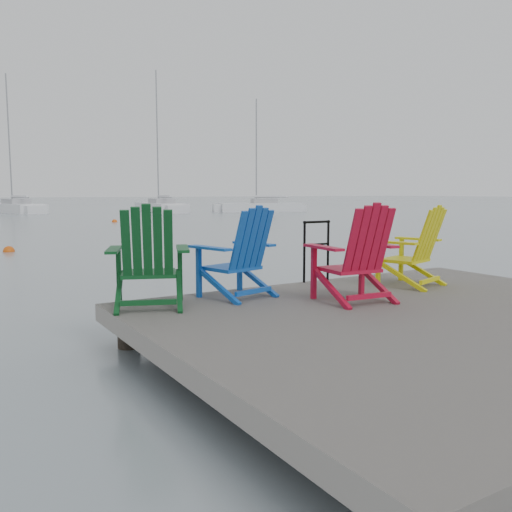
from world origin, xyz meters
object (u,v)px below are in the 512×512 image
sailboat_near (15,208)px  sailboat_mid (160,208)px  chair_yellow (414,247)px  buoy_d (169,217)px  buoy_a (9,252)px  chair_blue (239,253)px  chair_red (357,254)px  handrail (316,245)px  sailboat_far (261,208)px  buoy_c (115,222)px  chair_green (148,257)px

sailboat_near → sailboat_mid: sailboat_mid is taller
chair_yellow → buoy_d: (9.74, 32.67, -1.06)m
buoy_a → chair_blue: bearing=-84.5°
chair_red → sailboat_near: size_ratio=0.09×
handrail → buoy_a: bearing=103.3°
chair_blue → sailboat_far: 44.17m
chair_red → sailboat_mid: (14.66, 43.61, -0.73)m
chair_yellow → buoy_a: (-3.68, 12.76, -1.06)m
chair_red → sailboat_mid: size_ratio=0.09×
chair_blue → buoy_a: (-1.18, 12.20, -1.06)m
handrail → sailboat_mid: sailboat_mid is taller
chair_yellow → sailboat_near: size_ratio=0.09×
sailboat_near → buoy_c: size_ratio=36.86×
chair_blue → buoy_c: (6.56, 26.91, -1.06)m
chair_yellow → buoy_c: 27.79m
chair_blue → sailboat_mid: bearing=55.9°
chair_green → chair_yellow: (3.68, -0.56, -0.02)m
chair_blue → chair_yellow: size_ratio=1.01×
handrail → buoy_d: bearing=71.4°
chair_red → sailboat_far: sailboat_far is taller
chair_green → chair_yellow: size_ratio=1.04×
handrail → chair_blue: 1.67m
chair_red → chair_yellow: 1.49m
handrail → chair_red: (-0.53, -1.46, 0.04)m
handrail → sailboat_far: (21.99, 36.85, -0.69)m
sailboat_mid → buoy_d: size_ratio=40.09×
sailboat_near → sailboat_mid: (12.09, -4.53, -0.00)m
handrail → buoy_a: (-2.77, 11.71, -1.04)m
buoy_c → sailboat_near: bearing=98.2°
buoy_d → chair_red: bearing=-108.7°
chair_blue → buoy_c: 27.72m
sailboat_mid → buoy_c: size_ratio=39.39×
chair_blue → buoy_a: chair_blue is taller
handrail → sailboat_far: sailboat_far is taller
chair_red → buoy_d: 34.94m
buoy_d → chair_green: bearing=-112.7°
handrail → sailboat_far: size_ratio=0.08×
handrail → buoy_d: 33.39m
sailboat_mid → sailboat_far: (7.86, -5.31, 0.00)m
chair_yellow → buoy_d: chair_yellow is taller
chair_blue → buoy_d: 34.39m
buoy_d → sailboat_near: bearing=119.8°
sailboat_far → buoy_c: size_ratio=31.21×
handrail → chair_blue: chair_blue is taller
handrail → chair_red: chair_red is taller
sailboat_mid → buoy_d: sailboat_mid is taller
chair_blue → sailboat_far: sailboat_far is taller
chair_blue → chair_red: size_ratio=0.97×
chair_green → sailboat_mid: (16.91, 42.64, -0.73)m
chair_blue → buoy_a: size_ratio=3.20×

